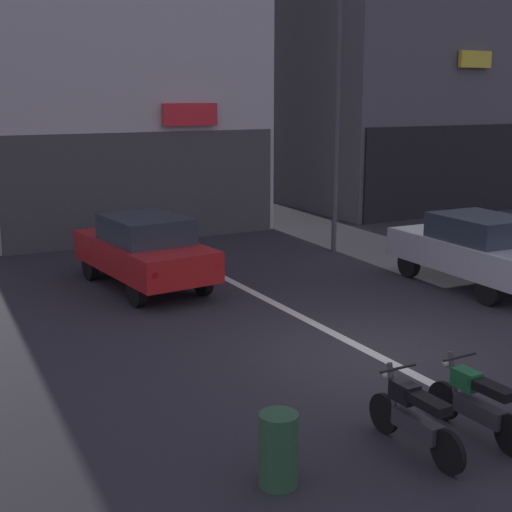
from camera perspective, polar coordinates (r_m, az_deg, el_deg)
ground_plane at (r=12.15m, az=9.33°, el=-7.74°), size 120.00×120.00×0.00m
lane_centre_line at (r=17.07m, az=-2.98°, el=-1.54°), size 0.20×18.00×0.01m
car_red_crossing_near at (r=15.96m, az=-9.00°, el=0.56°), size 2.14×4.25×1.64m
car_silver_parked_kerbside at (r=16.61m, az=17.25°, el=0.61°), size 1.89×4.16×1.64m
car_white_down_street at (r=24.11m, az=-6.41°, el=4.76°), size 1.90×4.16×1.64m
street_lamp at (r=19.32m, az=6.58°, el=13.23°), size 0.36×0.36×7.29m
motorcycle_black_row_leftmost at (r=8.95m, az=12.61°, el=-12.47°), size 0.55×1.67×0.98m
motorcycle_green_row_left_mid at (r=9.51m, az=17.33°, el=-11.18°), size 0.55×1.67×0.98m
trash_bin at (r=8.08m, az=1.82°, el=-15.32°), size 0.44×0.44×0.85m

